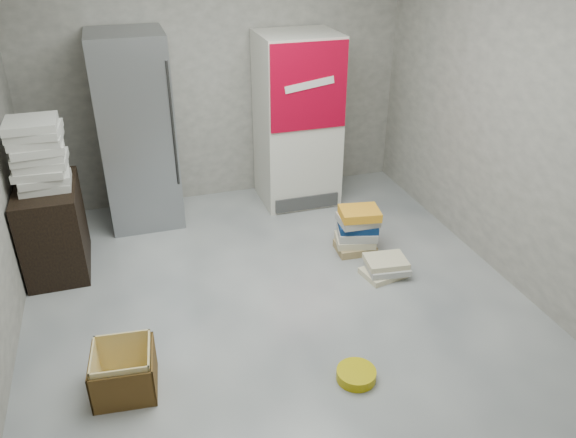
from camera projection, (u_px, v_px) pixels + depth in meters
The scene contains 10 objects.
ground at pixel (290, 325), 4.37m from camera, with size 5.00×5.00×0.00m, color #B9B9B5.
room_shell at pixel (290, 99), 3.52m from camera, with size 4.04×5.04×2.82m.
steel_fridge at pixel (137, 132), 5.47m from camera, with size 0.70×0.72×1.90m.
coke_cooler at pixel (297, 120), 5.92m from camera, with size 0.80×0.73×1.80m.
wood_shelf at pixel (53, 228), 4.91m from camera, with size 0.50×0.80×0.80m, color black.
supply_box_stack at pixel (39, 154), 4.59m from camera, with size 0.45×0.43×0.58m.
phonebook_stack_main at pixel (357, 230), 5.25m from camera, with size 0.44×0.38×0.44m.
phonebook_stack_side at pixel (385, 267), 4.94m from camera, with size 0.42×0.34×0.16m.
cardboard_box at pixel (124, 373), 3.72m from camera, with size 0.44×0.44×0.33m.
bucket_lid at pixel (356, 375), 3.84m from camera, with size 0.27×0.27×0.07m, color #BFAA09.
Camera 1 is at (-1.04, -3.29, 2.81)m, focal length 35.00 mm.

